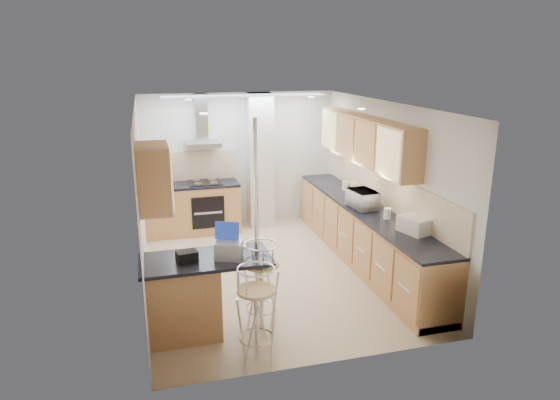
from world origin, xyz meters
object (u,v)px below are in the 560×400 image
object	(u,v)px
microwave	(363,199)
bar_stool_near	(257,313)
laptop	(229,250)
bar_stool_end	(262,285)
bread_bin	(416,225)

from	to	relation	value
microwave	bar_stool_near	world-z (taller)	microwave
laptop	bar_stool_end	distance (m)	0.64
microwave	laptop	distance (m)	2.71
bread_bin	bar_stool_near	bearing A→B (deg)	-177.09
bread_bin	laptop	bearing A→B (deg)	169.20
laptop	bread_bin	bearing A→B (deg)	28.12
microwave	bread_bin	bearing A→B (deg)	-176.02
microwave	bar_stool_near	size ratio (longest dim) A/B	0.47
microwave	laptop	xyz separation A→B (m)	(-2.29, -1.45, -0.02)
bar_stool_near	bar_stool_end	world-z (taller)	bar_stool_end
laptop	bread_bin	xyz separation A→B (m)	(2.50, 0.28, -0.02)
laptop	bar_stool_near	size ratio (longest dim) A/B	0.28
laptop	microwave	bearing A→B (deg)	54.09
laptop	bar_stool_end	xyz separation A→B (m)	(0.38, 0.05, -0.50)
bread_bin	microwave	bearing A→B (deg)	83.35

